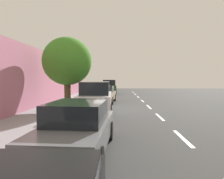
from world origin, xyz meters
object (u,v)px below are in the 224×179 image
Objects in this scene: cyclist_with_backpack at (100,88)px; street_tree_near_cyclist at (67,62)px; parked_suv_green_nearest at (109,87)px; parked_sedan_grey_far at (78,128)px; parked_sedan_tan_second at (105,94)px; bicycle_at_curb at (101,94)px; parked_suv_white_mid at (96,97)px.

cyclist_with_backpack is 10.43m from street_tree_near_cyclist.
parked_suv_green_nearest reaches higher than parked_sedan_grey_far.
street_tree_near_cyclist is at bearing 65.18° from parked_sedan_tan_second.
parked_suv_white_mid is at bearing 92.71° from bicycle_at_curb.
bicycle_at_curb is 0.36× the size of street_tree_near_cyclist.
parked_suv_white_mid is at bearing 88.37° from parked_sedan_tan_second.
cyclist_with_backpack is at bearing -87.06° from parked_sedan_grey_far.
bicycle_at_curb is (0.70, -17.62, -0.37)m from parked_sedan_grey_far.
parked_sedan_grey_far is 18.09m from cyclist_with_backpack.
parked_suv_green_nearest is at bearing -89.97° from parked_sedan_tan_second.
parked_sedan_tan_second is 0.95× the size of parked_suv_white_mid.
parked_sedan_tan_second is 4.90m from bicycle_at_curb.
cyclist_with_backpack is at bearing -63.41° from bicycle_at_curb.
parked_sedan_grey_far is (-0.04, 23.41, -0.27)m from parked_suv_green_nearest.
parked_suv_white_mid is 1.06× the size of parked_sedan_grey_far.
parked_suv_green_nearest reaches higher than cyclist_with_backpack.
parked_suv_green_nearest is 2.82× the size of cyclist_with_backpack.
bicycle_at_curb is (0.67, -4.84, -0.37)m from parked_sedan_tan_second.
street_tree_near_cyclist is at bearing 80.87° from bicycle_at_curb.
street_tree_near_cyclist reaches higher than parked_suv_green_nearest.
bicycle_at_curb is at bearing -82.16° from parked_sedan_tan_second.
bicycle_at_curb is 10.20m from street_tree_near_cyclist.
parked_sedan_tan_second is (-0.01, 10.64, -0.27)m from parked_suv_green_nearest.
parked_sedan_grey_far is (-0.20, 6.99, -0.27)m from parked_suv_white_mid.
parked_suv_white_mid reaches higher than bicycle_at_curb.
parked_sedan_grey_far is 8.69m from street_tree_near_cyclist.
parked_suv_green_nearest is at bearing -90.56° from parked_suv_white_mid.
parked_suv_green_nearest is at bearing -89.90° from parked_sedan_grey_far.
parked_suv_white_mid reaches higher than parked_sedan_grey_far.
street_tree_near_cyclist is at bearing -25.80° from parked_suv_white_mid.
parked_suv_green_nearest reaches higher than bicycle_at_curb.
cyclist_with_backpack is at bearing 80.56° from parked_suv_green_nearest.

